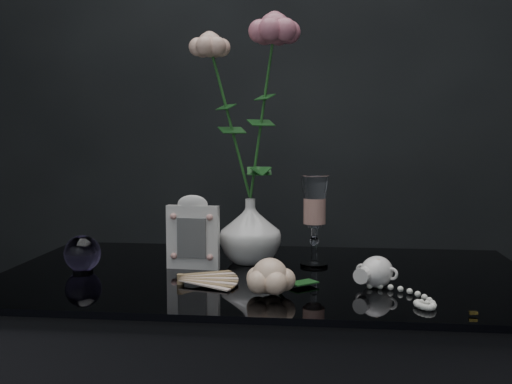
# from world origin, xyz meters

# --- Properties ---
(vase) EXTENTS (0.15, 0.15, 0.14)m
(vase) POSITION_xyz_m (-0.04, 0.14, 0.83)
(vase) COLOR silver
(vase) RESTS_ON table
(wine_glass) EXTENTS (0.06, 0.06, 0.19)m
(wine_glass) POSITION_xyz_m (0.10, 0.12, 0.86)
(wine_glass) COLOR white
(wine_glass) RESTS_ON table
(picture_frame) EXTENTS (0.12, 0.10, 0.15)m
(picture_frame) POSITION_xyz_m (-0.15, 0.07, 0.84)
(picture_frame) COLOR silver
(picture_frame) RESTS_ON table
(paperweight) EXTENTS (0.09, 0.09, 0.07)m
(paperweight) POSITION_xyz_m (-0.37, 0.02, 0.80)
(paperweight) COLOR #856DB2
(paperweight) RESTS_ON table
(paper_fan) EXTENTS (0.22, 0.17, 0.02)m
(paper_fan) POSITION_xyz_m (-0.15, -0.06, 0.77)
(paper_fan) COLOR beige
(paper_fan) RESTS_ON table
(loose_rose) EXTENTS (0.17, 0.21, 0.06)m
(loose_rose) POSITION_xyz_m (0.02, -0.11, 0.79)
(loose_rose) COLOR beige
(loose_rose) RESTS_ON table
(pearl_jar) EXTENTS (0.27, 0.27, 0.06)m
(pearl_jar) POSITION_xyz_m (0.21, -0.03, 0.79)
(pearl_jar) COLOR white
(pearl_jar) RESTS_ON table
(roses) EXTENTS (0.21, 0.12, 0.45)m
(roses) POSITION_xyz_m (-0.05, 0.15, 1.11)
(roses) COLOR beige
(roses) RESTS_ON vase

